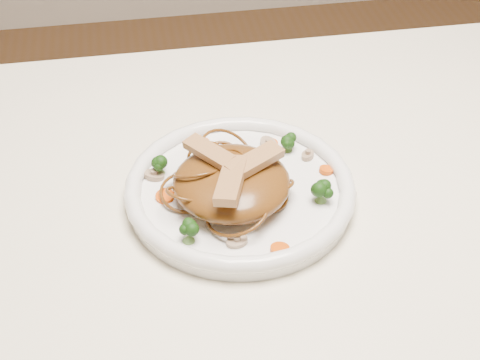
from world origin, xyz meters
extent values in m
cube|color=beige|center=(0.00, 0.00, 0.73)|extent=(1.20, 0.80, 0.04)
cylinder|color=white|center=(-0.09, 0.03, 0.76)|extent=(0.29, 0.29, 0.02)
ellipsoid|color=brown|center=(-0.10, 0.02, 0.79)|extent=(0.17, 0.17, 0.04)
cube|color=tan|center=(-0.07, 0.01, 0.82)|extent=(0.07, 0.06, 0.01)
cube|color=tan|center=(-0.12, 0.04, 0.82)|extent=(0.06, 0.07, 0.01)
cube|color=tan|center=(-0.10, -0.01, 0.82)|extent=(0.05, 0.08, 0.01)
cylinder|color=#EB4E08|center=(-0.03, 0.11, 0.77)|extent=(0.02, 0.02, 0.00)
cylinder|color=#EB4E08|center=(-0.18, 0.03, 0.77)|extent=(0.03, 0.03, 0.00)
cylinder|color=#EB4E08|center=(0.02, 0.04, 0.77)|extent=(0.02, 0.02, 0.00)
cylinder|color=#EB4E08|center=(-0.12, 0.12, 0.77)|extent=(0.02, 0.02, 0.00)
cylinder|color=#EB4E08|center=(-0.06, -0.08, 0.77)|extent=(0.03, 0.03, 0.00)
cylinder|color=gray|center=(-0.11, -0.06, 0.77)|extent=(0.03, 0.03, 0.01)
cylinder|color=gray|center=(0.01, 0.07, 0.77)|extent=(0.03, 0.03, 0.01)
cylinder|color=gray|center=(-0.19, 0.07, 0.77)|extent=(0.03, 0.03, 0.01)
cylinder|color=gray|center=(-0.04, 0.10, 0.77)|extent=(0.04, 0.04, 0.01)
camera|label=1|loc=(-0.20, -0.59, 1.31)|focal=52.39mm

